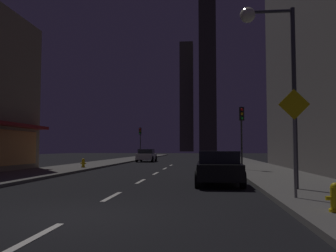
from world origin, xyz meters
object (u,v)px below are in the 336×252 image
car_parked_far (147,155)px  traffic_light_far_left (140,136)px  car_parked_near (219,167)px  fire_hydrant_yellow_near (336,198)px  street_lamp_right (270,52)px  traffic_light_near_right (242,124)px  pedestrian_crossing_sign (295,133)px  fire_hydrant_far_left (83,163)px

car_parked_far → traffic_light_far_left: 7.03m
car_parked_far → car_parked_near: bearing=-73.8°
fire_hydrant_yellow_near → street_lamp_right: (-0.52, 4.52, 4.61)m
car_parked_near → traffic_light_near_right: size_ratio=1.01×
traffic_light_far_left → car_parked_near: bearing=-73.7°
car_parked_near → pedestrian_crossing_sign: 5.38m
traffic_light_near_right → fire_hydrant_far_left: bearing=172.1°
street_lamp_right → traffic_light_near_right: bearing=89.4°
car_parked_far → fire_hydrant_far_left: size_ratio=6.48×
traffic_light_near_right → traffic_light_far_left: 25.26m
traffic_light_near_right → car_parked_near: bearing=-102.8°
car_parked_far → fire_hydrant_far_left: bearing=-98.8°
car_parked_near → pedestrian_crossing_sign: pedestrian_crossing_sign is taller
fire_hydrant_yellow_near → fire_hydrant_far_left: same height
street_lamp_right → car_parked_near: bearing=125.2°
fire_hydrant_far_left → traffic_light_near_right: traffic_light_near_right is taller
car_parked_near → street_lamp_right: (1.78, -2.53, 4.33)m
car_parked_near → fire_hydrant_far_left: (-9.50, 9.91, -0.29)m
car_parked_near → pedestrian_crossing_sign: size_ratio=1.34×
car_parked_near → car_parked_far: 25.79m
car_parked_far → street_lamp_right: (8.98, -27.29, 4.33)m
fire_hydrant_yellow_near → traffic_light_near_right: size_ratio=0.16×
street_lamp_right → fire_hydrant_far_left: bearing=132.2°
car_parked_near → car_parked_far: (-7.20, 24.76, 0.00)m
fire_hydrant_far_left → street_lamp_right: 17.41m
traffic_light_near_right → traffic_light_far_left: size_ratio=1.00×
car_parked_near → traffic_light_near_right: (1.90, 8.34, 2.45)m
traffic_light_far_left → street_lamp_right: size_ratio=0.64×
car_parked_near → traffic_light_far_left: size_ratio=1.01×
traffic_light_near_right → pedestrian_crossing_sign: traffic_light_near_right is taller
pedestrian_crossing_sign → street_lamp_right: bearing=95.5°
car_parked_far → fire_hydrant_far_left: 15.03m
car_parked_far → street_lamp_right: bearing=-71.8°
car_parked_far → street_lamp_right: size_ratio=0.64×
fire_hydrant_far_left → street_lamp_right: street_lamp_right is taller
fire_hydrant_far_left → pedestrian_crossing_sign: 18.76m
car_parked_far → fire_hydrant_yellow_near: size_ratio=6.48×
traffic_light_far_left → street_lamp_right: bearing=-72.1°
street_lamp_right → pedestrian_crossing_sign: (0.22, -2.30, -3.05)m
fire_hydrant_yellow_near → traffic_light_near_right: bearing=91.5°
fire_hydrant_yellow_near → street_lamp_right: street_lamp_right is taller
fire_hydrant_yellow_near → pedestrian_crossing_sign: (-0.30, 2.22, 1.56)m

